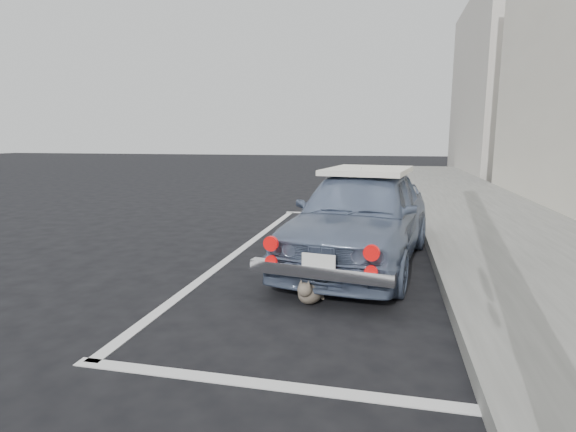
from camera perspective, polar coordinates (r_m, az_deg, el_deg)
name	(u,v)px	position (r m, az deg, el deg)	size (l,w,h in m)	color
ground	(229,345)	(3.78, -7.52, -15.98)	(80.00, 80.00, 0.00)	black
sidewalk	(574,286)	(5.77, 32.59, -7.48)	(2.80, 40.00, 0.15)	slate
building_far	(505,86)	(23.87, 25.89, 14.59)	(3.50, 10.00, 8.00)	beige
pline_rear	(274,385)	(3.22, -1.84, -20.70)	(3.00, 0.12, 0.01)	silver
pline_front	(354,214)	(9.85, 8.35, 0.19)	(3.00, 0.12, 0.01)	silver
pline_side	(241,250)	(6.73, -5.98, -4.26)	(0.12, 7.00, 0.01)	silver
retro_coupe	(361,215)	(6.00, 9.26, 0.16)	(2.05, 3.92, 1.27)	slate
cat	(310,291)	(4.57, 2.82, -9.48)	(0.31, 0.53, 0.29)	#6C5E52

